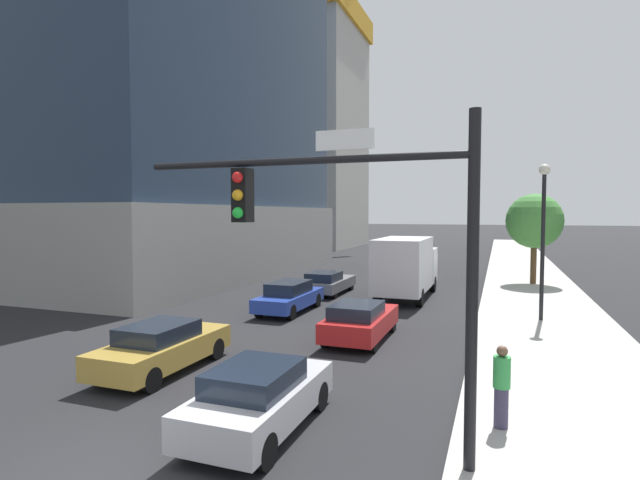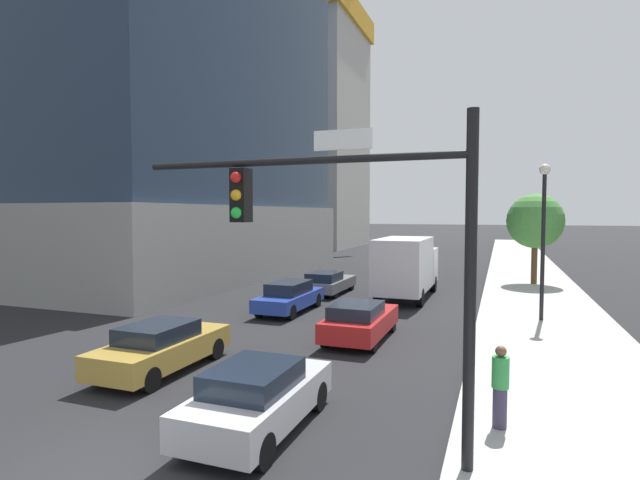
% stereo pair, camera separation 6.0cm
% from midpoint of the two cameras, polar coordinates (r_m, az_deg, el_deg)
% --- Properties ---
extents(ground_plane, '(400.00, 400.00, 0.00)m').
position_cam_midpoint_polar(ground_plane, '(10.00, -24.79, -23.89)').
color(ground_plane, black).
extents(sidewalk, '(5.27, 120.00, 0.15)m').
position_cam_midpoint_polar(sidewalk, '(26.67, 24.05, -6.69)').
color(sidewalk, '#B2AFA8').
rests_on(sidewalk, ground).
extents(construction_building, '(20.65, 16.39, 40.42)m').
position_cam_midpoint_polar(construction_building, '(68.76, -1.63, 14.06)').
color(construction_building, '#B2AFA8').
rests_on(construction_building, ground).
extents(traffic_light_pole, '(6.49, 0.48, 6.07)m').
position_cam_midpoint_polar(traffic_light_pole, '(8.76, 3.87, 1.64)').
color(traffic_light_pole, black).
rests_on(traffic_light_pole, sidewalk).
extents(street_lamp, '(0.44, 0.44, 6.34)m').
position_cam_midpoint_polar(street_lamp, '(21.61, 24.66, 2.19)').
color(street_lamp, black).
rests_on(street_lamp, sidewalk).
extents(street_tree, '(3.37, 3.37, 5.57)m').
position_cam_midpoint_polar(street_tree, '(32.77, 23.81, 2.02)').
color(street_tree, brown).
rests_on(street_tree, sidewalk).
extents(car_blue, '(1.73, 4.48, 1.40)m').
position_cam_midpoint_polar(car_blue, '(22.34, -3.70, -6.65)').
color(car_blue, '#233D9E').
rests_on(car_blue, ground).
extents(car_gray, '(1.85, 4.39, 1.30)m').
position_cam_midpoint_polar(car_gray, '(27.25, 0.88, -4.99)').
color(car_gray, slate).
rests_on(car_gray, ground).
extents(car_gold, '(1.81, 4.40, 1.40)m').
position_cam_midpoint_polar(car_gold, '(14.84, -18.16, -11.84)').
color(car_gold, '#AD8938').
rests_on(car_gold, ground).
extents(car_red, '(1.84, 4.31, 1.39)m').
position_cam_midpoint_polar(car_red, '(17.51, 4.63, -9.39)').
color(car_red, red).
rests_on(car_red, ground).
extents(car_silver, '(1.78, 4.04, 1.43)m').
position_cam_midpoint_polar(car_silver, '(10.59, -7.29, -17.80)').
color(car_silver, '#B7B7BC').
rests_on(car_silver, ground).
extents(box_truck, '(2.37, 7.11, 3.24)m').
position_cam_midpoint_polar(box_truck, '(26.05, 10.02, -2.92)').
color(box_truck, silver).
rests_on(box_truck, ground).
extents(pedestrian_green_shirt, '(0.34, 0.34, 1.69)m').
position_cam_midpoint_polar(pedestrian_green_shirt, '(10.89, 20.38, -15.75)').
color(pedestrian_green_shirt, '#38334C').
rests_on(pedestrian_green_shirt, sidewalk).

